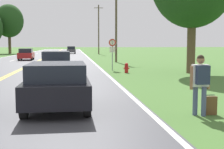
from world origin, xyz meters
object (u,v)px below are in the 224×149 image
suitcase (210,106)px  traffic_sign (112,47)px  hitchhiker_person (201,79)px  car_red_sedan_mid_near (26,54)px  car_dark_grey_van_mid_far (71,50)px  tree_far_back (9,21)px  car_silver_hatchback_approaching (56,63)px  car_black_hatchback_nearest (57,85)px  fire_hydrant (126,68)px

suitcase → traffic_sign: bearing=3.6°
hitchhiker_person → car_red_sedan_mid_near: 34.12m
car_dark_grey_van_mid_far → suitcase: bearing=3.3°
hitchhiker_person → traffic_sign: size_ratio=0.71×
tree_far_back → car_red_sedan_mid_near: (7.69, -29.09, -6.25)m
traffic_sign → tree_far_back: 49.27m
car_silver_hatchback_approaching → car_red_sedan_mid_near: bearing=-169.5°
car_black_hatchback_nearest → fire_hydrant: bearing=160.2°
fire_hydrant → car_silver_hatchback_approaching: bearing=-160.8°
tree_far_back → car_dark_grey_van_mid_far: bearing=-10.6°
hitchhiker_person → car_black_hatchback_nearest: size_ratio=0.49×
hitchhiker_person → car_dark_grey_van_mid_far: size_ratio=0.40×
fire_hydrant → traffic_sign: 2.80m
car_silver_hatchback_approaching → suitcase: bearing=20.5°
car_silver_hatchback_approaching → car_black_hatchback_nearest: bearing=0.5°
traffic_sign → tree_far_back: tree_far_back is taller
tree_far_back → car_silver_hatchback_approaching: size_ratio=2.51×
suitcase → tree_far_back: bearing=16.2°
traffic_sign → car_black_hatchback_nearest: 14.87m
hitchhiker_person → tree_far_back: size_ratio=0.17×
fire_hydrant → tree_far_back: bearing=109.9°
suitcase → hitchhiker_person: bearing=107.7°
hitchhiker_person → car_dark_grey_van_mid_far: bearing=4.2°
car_silver_hatchback_approaching → car_red_sedan_mid_near: (-4.93, 20.90, -0.08)m
hitchhiker_person → traffic_sign: 15.80m
tree_far_back → car_silver_hatchback_approaching: bearing=-75.8°
car_black_hatchback_nearest → car_red_sedan_mid_near: (-5.52, 31.36, -0.03)m
car_silver_hatchback_approaching → car_red_sedan_mid_near: 21.47m
fire_hydrant → car_silver_hatchback_approaching: (-4.87, -1.70, 0.48)m
car_dark_grey_van_mid_far → car_red_sedan_mid_near: bearing=-12.8°
tree_far_back → car_black_hatchback_nearest: bearing=-77.7°
fire_hydrant → traffic_sign: bearing=108.2°
car_dark_grey_van_mid_far → tree_far_back: bearing=-101.6°
fire_hydrant → car_red_sedan_mid_near: (-9.80, 19.20, 0.40)m
hitchhiker_person → car_black_hatchback_nearest: hitchhiker_person is taller
car_black_hatchback_nearest → traffic_sign: bearing=165.8°
hitchhiker_person → car_red_sedan_mid_near: hitchhiker_person is taller
fire_hydrant → tree_far_back: tree_far_back is taller
suitcase → car_red_sedan_mid_near: size_ratio=0.14×
fire_hydrant → car_dark_grey_van_mid_far: bearing=95.3°
car_black_hatchback_nearest → car_red_sedan_mid_near: 31.85m
suitcase → tree_far_back: (-17.66, 61.71, 6.74)m
hitchhiker_person → tree_far_back: (-17.31, 61.82, 5.94)m
suitcase → car_red_sedan_mid_near: 34.11m
tree_far_back → car_dark_grey_van_mid_far: 14.83m
hitchhiker_person → car_black_hatchback_nearest: bearing=71.8°
car_black_hatchback_nearest → car_dark_grey_van_mid_far: bearing=179.5°
fire_hydrant → tree_far_back: 51.79m
hitchhiker_person → car_red_sedan_mid_near: (-9.62, 32.73, -0.31)m
suitcase → car_silver_hatchback_approaching: car_silver_hatchback_approaching is taller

